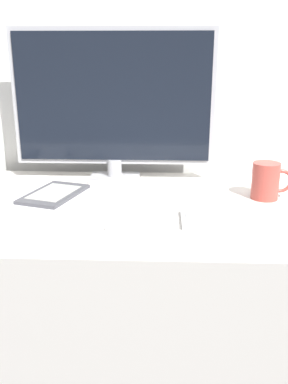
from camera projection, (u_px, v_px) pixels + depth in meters
name	position (u px, v px, depth m)	size (l,w,h in m)	color
wall_back	(142.00, 25.00, 1.39)	(3.60, 0.05, 2.40)	silver
desk	(136.00, 319.00, 1.27)	(1.56, 0.66, 0.72)	silver
monitor	(113.00, 102.00, 1.32)	(0.63, 0.11, 0.47)	#B7B7BC
keyboard	(244.00, 220.00, 1.04)	(0.31, 0.12, 0.01)	silver
laptop	(52.00, 203.00, 1.14)	(0.34, 0.25, 0.02)	silver
ereader	(54.00, 194.00, 1.16)	(0.17, 0.22, 0.01)	#4C4C51
coffee_mug	(267.00, 181.00, 1.19)	(0.11, 0.08, 0.10)	#B7473D
pen	(133.00, 225.00, 1.01)	(0.12, 0.06, 0.01)	silver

